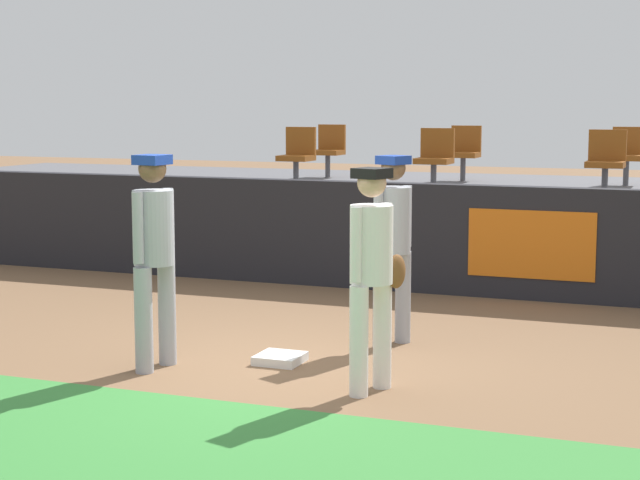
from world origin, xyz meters
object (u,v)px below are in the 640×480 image
(seat_front_left, at_px, (298,153))
(player_runner_visitor, at_px, (393,236))
(player_coach_visitor, at_px, (154,246))
(seat_front_center, at_px, (435,155))
(player_fielder_home, at_px, (372,264))
(first_base, at_px, (280,359))
(seat_front_right, at_px, (606,158))
(seat_back_right, at_px, (627,153))
(seat_back_center, at_px, (464,150))
(seat_back_left, at_px, (329,148))

(seat_front_left, bearing_deg, player_runner_visitor, -57.33)
(player_coach_visitor, distance_m, seat_front_left, 6.05)
(seat_front_center, bearing_deg, player_fielder_home, -79.74)
(first_base, height_order, player_fielder_home, player_fielder_home)
(seat_front_center, bearing_deg, seat_front_left, -179.99)
(seat_front_right, bearing_deg, player_fielder_home, -101.27)
(first_base, height_order, seat_back_right, seat_back_right)
(seat_back_right, xyz_separation_m, seat_front_left, (-4.41, -1.80, 0.00))
(first_base, relative_size, player_coach_visitor, 0.21)
(player_fielder_home, distance_m, player_coach_visitor, 2.02)
(seat_front_left, xyz_separation_m, seat_front_center, (2.03, 0.00, 0.00))
(seat_back_center, relative_size, seat_front_left, 1.00)
(seat_front_left, bearing_deg, player_coach_visitor, -79.57)
(first_base, height_order, seat_front_left, seat_front_left)
(first_base, xyz_separation_m, seat_back_center, (-0.03, 7.16, 1.59))
(first_base, height_order, seat_front_center, seat_front_center)
(seat_front_right, distance_m, seat_back_center, 2.91)
(seat_front_right, bearing_deg, seat_back_right, 86.47)
(player_runner_visitor, bearing_deg, first_base, -12.26)
(player_fielder_home, bearing_deg, seat_front_left, -135.28)
(seat_back_left, height_order, seat_front_center, same)
(seat_front_right, distance_m, seat_front_center, 2.26)
(seat_back_center, bearing_deg, seat_back_left, -180.00)
(player_coach_visitor, height_order, seat_front_left, seat_front_left)
(player_runner_visitor, bearing_deg, seat_front_right, -176.49)
(player_coach_visitor, relative_size, seat_front_right, 2.25)
(seat_back_right, distance_m, seat_back_center, 2.40)
(player_coach_visitor, bearing_deg, seat_front_center, 177.88)
(seat_back_center, bearing_deg, seat_back_right, -0.00)
(seat_front_left, bearing_deg, seat_front_right, 0.00)
(player_coach_visitor, height_order, seat_back_right, seat_back_right)
(player_runner_visitor, relative_size, seat_back_left, 2.19)
(player_runner_visitor, xyz_separation_m, seat_front_center, (-0.74, 4.32, 0.56))
(first_base, xyz_separation_m, player_coach_visitor, (-0.95, -0.57, 1.06))
(player_fielder_home, xyz_separation_m, seat_front_left, (-3.11, 5.95, 0.58))
(seat_back_right, bearing_deg, first_base, -108.29)
(player_fielder_home, height_order, seat_back_center, seat_back_center)
(seat_front_right, xyz_separation_m, seat_front_center, (-2.26, -0.00, -0.00))
(player_fielder_home, height_order, seat_front_center, seat_front_center)
(seat_back_left, bearing_deg, seat_back_right, -0.00)
(player_runner_visitor, height_order, seat_front_right, seat_front_right)
(seat_front_right, bearing_deg, player_coach_visitor, -118.38)
(player_fielder_home, relative_size, seat_back_left, 2.17)
(player_runner_visitor, bearing_deg, seat_back_center, -149.98)
(seat_back_center, distance_m, seat_front_left, 2.70)
(first_base, xyz_separation_m, player_fielder_home, (1.07, -0.59, 1.01))
(player_runner_visitor, distance_m, seat_back_right, 6.36)
(player_fielder_home, bearing_deg, seat_back_center, -154.79)
(first_base, bearing_deg, seat_front_left, 110.82)
(player_fielder_home, bearing_deg, player_coach_visitor, -73.49)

